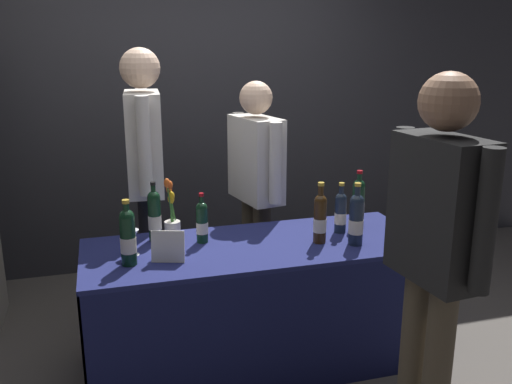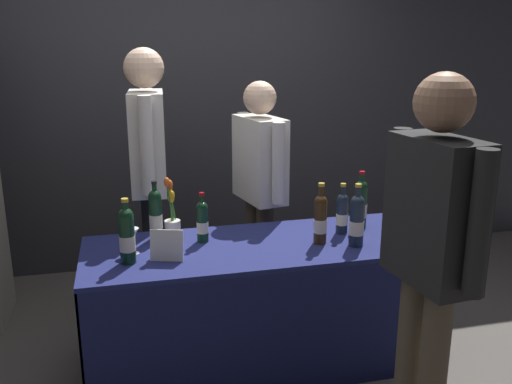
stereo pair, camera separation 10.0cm
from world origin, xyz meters
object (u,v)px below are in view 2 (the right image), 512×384
Objects in this scene: wine_glass_near_vendor at (132,235)px; display_bottle_0 at (361,203)px; featured_wine_bottle at (202,221)px; taster_foreground_right at (432,240)px; tasting_table at (256,281)px; vendor_presenter at (260,177)px; flower_vase at (172,224)px.

display_bottle_0 is at bearing 4.42° from wine_glass_near_vendor.
featured_wine_bottle is 1.30m from taster_foreground_right.
display_bottle_0 is 1.05m from taster_foreground_right.
tasting_table is 5.41× the size of display_bottle_0.
taster_foreground_right is at bearing -37.95° from wine_glass_near_vendor.
wine_glass_near_vendor is (-0.39, -0.09, -0.02)m from featured_wine_bottle.
featured_wine_bottle is 0.17× the size of taster_foreground_right.
taster_foreground_right is (0.32, -1.58, 0.08)m from vendor_presenter.
featured_wine_bottle is 0.75m from vendor_presenter.
wine_glass_near_vendor is 1.09m from vendor_presenter.
wine_glass_near_vendor is at bearing -175.58° from display_bottle_0.
tasting_table is 0.83m from vendor_presenter.
wine_glass_near_vendor reaches higher than tasting_table.
wine_glass_near_vendor is at bearing -166.48° from featured_wine_bottle.
vendor_presenter reaches higher than tasting_table.
taster_foreground_right reaches higher than wine_glass_near_vendor.
display_bottle_0 is (0.96, 0.01, 0.03)m from featured_wine_bottle.
taster_foreground_right is (1.18, -0.92, 0.20)m from wine_glass_near_vendor.
tasting_table is 0.58m from flower_vase.
tasting_table is 0.78m from display_bottle_0.
tasting_table is at bearing -1.93° from wine_glass_near_vendor.
featured_wine_bottle is at bearing -179.36° from display_bottle_0.
tasting_table is 1.20× the size of vendor_presenter.
flower_vase is at bearing -161.77° from featured_wine_bottle.
wine_glass_near_vendor is (-0.67, 0.02, 0.32)m from tasting_table.
taster_foreground_right reaches higher than tasting_table.
vendor_presenter is at bearing 37.49° from wine_glass_near_vendor.
flower_vase is at bearing -57.24° from vendor_presenter.
vendor_presenter is at bearing 44.01° from flower_vase.
tasting_table is 13.49× the size of wine_glass_near_vendor.
taster_foreground_right is (-0.16, -1.03, 0.15)m from display_bottle_0.
wine_glass_near_vendor is at bearing -170.39° from flower_vase.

